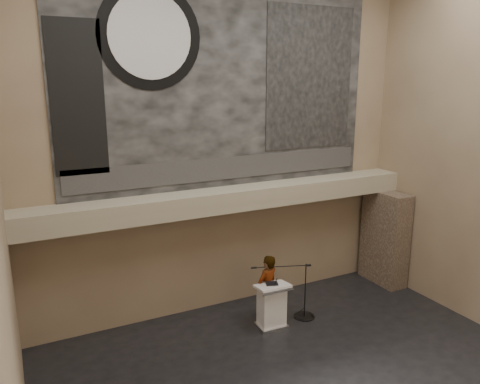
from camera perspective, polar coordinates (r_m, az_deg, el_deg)
wall_back at (r=11.55m, az=-1.79°, el=5.92°), size 10.00×0.02×8.50m
soffit at (r=11.45m, az=-0.90°, el=-0.79°), size 10.00×0.80×0.50m
sprinkler_left at (r=10.90m, az=-8.38°, el=-3.22°), size 0.04×0.04×0.06m
sprinkler_right at (r=12.40m, az=7.14°, el=-1.09°), size 0.04×0.04×0.06m
banner at (r=11.41m, az=-1.78°, el=13.13°), size 8.00×0.05×5.00m
banner_text_strip at (r=11.58m, az=-1.62°, el=2.93°), size 7.76×0.02×0.55m
banner_clock_rim at (r=10.77m, az=-10.90°, el=18.18°), size 2.30×0.02×2.30m
banner_clock_face at (r=10.75m, az=-10.87°, el=18.19°), size 1.84×0.02×1.84m
banner_building_print at (r=12.58m, az=8.54°, el=13.50°), size 2.60×0.02×3.60m
banner_brick_print at (r=10.41m, az=-19.20°, el=10.67°), size 1.10×0.02×3.20m
stone_pier at (r=14.16m, az=17.23°, el=-5.30°), size 0.60×1.40×2.70m
lectern at (r=11.46m, az=3.89°, el=-13.68°), size 0.79×0.58×1.14m
binder at (r=11.22m, az=3.90°, el=-11.09°), size 0.34×0.31×0.04m
papers at (r=11.14m, az=3.59°, el=-11.36°), size 0.26×0.33×0.00m
speaker_person at (r=11.60m, az=3.35°, el=-11.67°), size 0.71×0.58×1.69m
mic_stand at (r=12.12m, az=7.61°, el=-13.93°), size 1.54×0.74×1.42m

